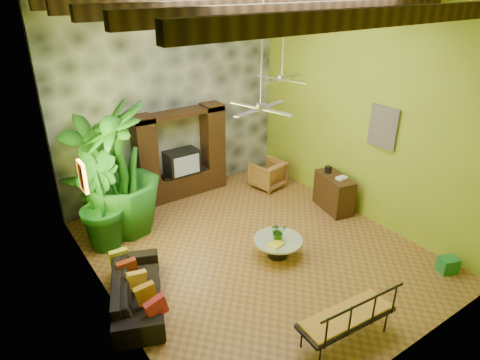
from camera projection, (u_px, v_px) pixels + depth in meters
ground at (254, 249)px, 9.03m from camera, size 7.00×7.00×0.00m
back_wall at (171, 98)px, 10.55m from camera, size 6.00×0.02×5.00m
left_wall at (95, 176)px, 6.41m from camera, size 0.02×7.00×5.00m
right_wall at (364, 111)px, 9.50m from camera, size 0.02×7.00×5.00m
stone_accent_wall at (172, 99)px, 10.51m from camera, size 5.98×0.10×4.98m
ceiling_beams at (258, 6)px, 6.98m from camera, size 5.95×5.36×0.22m
entertainment_center at (181, 160)px, 10.94m from camera, size 2.40×0.55×2.30m
ceiling_fan_front at (261, 96)px, 7.17m from camera, size 1.28×1.28×1.86m
ceiling_fan_back at (282, 69)px, 9.28m from camera, size 1.28×1.28×1.86m
wall_art_mask at (83, 177)px, 7.34m from camera, size 0.06×0.32×0.55m
wall_art_painting at (383, 127)px, 9.12m from camera, size 0.06×0.70×0.90m
sofa at (137, 290)px, 7.39m from camera, size 1.52×2.23×0.61m
wicker_armchair at (268, 174)px, 11.60m from camera, size 0.91×0.93×0.73m
tall_plant_a at (94, 171)px, 9.55m from camera, size 1.59×1.32×2.58m
tall_plant_b at (98, 201)px, 8.79m from camera, size 1.08×1.27×2.06m
tall_plant_c at (120, 170)px, 9.15m from camera, size 1.74×1.74×2.92m
coffee_table at (278, 245)px, 8.71m from camera, size 0.99×0.99×0.40m
centerpiece_plant at (278, 231)px, 8.59m from camera, size 0.38×0.35×0.36m
yellow_tray at (276, 244)px, 8.45m from camera, size 0.34×0.27×0.03m
iron_bench at (351, 316)px, 6.50m from camera, size 1.64×0.69×0.57m
side_console at (334, 193)px, 10.43m from camera, size 0.74×1.19×0.88m
green_bin at (448, 265)px, 8.29m from camera, size 0.42×0.37×0.31m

